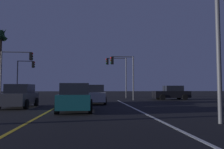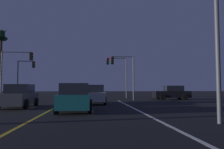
{
  "view_description": "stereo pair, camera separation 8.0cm",
  "coord_description": "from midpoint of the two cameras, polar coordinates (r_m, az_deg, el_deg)",
  "views": [
    {
      "loc": [
        2.61,
        1.89,
        1.43
      ],
      "look_at": [
        4.54,
        23.13,
        2.71
      ],
      "focal_mm": 35.8,
      "sensor_mm": 36.0,
      "label": 1
    },
    {
      "loc": [
        2.69,
        1.89,
        1.43
      ],
      "look_at": [
        4.54,
        23.13,
        2.71
      ],
      "focal_mm": 35.8,
      "sensor_mm": 36.0,
      "label": 2
    }
  ],
  "objects": [
    {
      "name": "car_crossing_side",
      "position": [
        28.04,
        14.89,
        -4.57
      ],
      "size": [
        4.3,
        2.02,
        1.7
      ],
      "rotation": [
        0.0,
        0.0,
        3.14
      ],
      "color": "black",
      "rests_on": "ground"
    },
    {
      "name": "lane_center_divider",
      "position": [
        9.2,
        -22.4,
        -12.1
      ],
      "size": [
        0.16,
        33.17,
        0.01
      ],
      "primitive_type": "cube",
      "color": "gold",
      "rests_on": "ground"
    },
    {
      "name": "traffic_light_far_left",
      "position": [
        32.64,
        -21.21,
        0.95
      ],
      "size": [
        2.38,
        0.36,
        5.14
      ],
      "color": "#4C4C51",
      "rests_on": "ground"
    },
    {
      "name": "car_lead_same_lane",
      "position": [
        13.7,
        -9.46,
        -5.94
      ],
      "size": [
        2.02,
        4.3,
        1.7
      ],
      "rotation": [
        0.0,
        0.0,
        1.57
      ],
      "color": "black",
      "rests_on": "ground"
    },
    {
      "name": "traffic_light_near_left",
      "position": [
        27.27,
        -23.26,
        2.48
      ],
      "size": [
        3.53,
        0.36,
        5.51
      ],
      "color": "#4C4C51",
      "rests_on": "ground"
    },
    {
      "name": "traffic_light_far_right",
      "position": [
        31.59,
        1.11,
        1.58
      ],
      "size": [
        2.97,
        0.36,
        5.68
      ],
      "rotation": [
        0.0,
        0.0,
        3.14
      ],
      "color": "#4C4C51",
      "rests_on": "ground"
    },
    {
      "name": "lane_edge_right",
      "position": [
        9.29,
        13.57,
        -12.18
      ],
      "size": [
        0.16,
        33.17,
        0.01
      ],
      "primitive_type": "cube",
      "color": "silver",
      "rests_on": "ground"
    },
    {
      "name": "car_oncoming",
      "position": [
        17.55,
        -22.73,
        -5.16
      ],
      "size": [
        2.02,
        4.3,
        1.7
      ],
      "rotation": [
        0.0,
        0.0,
        -1.57
      ],
      "color": "black",
      "rests_on": "ground"
    },
    {
      "name": "traffic_light_near_right",
      "position": [
        26.13,
        2.51,
        1.79
      ],
      "size": [
        2.8,
        0.36,
        5.13
      ],
      "rotation": [
        0.0,
        0.0,
        3.14
      ],
      "color": "#4C4C51",
      "rests_on": "ground"
    },
    {
      "name": "palm_tree_left_far",
      "position": [
        33.66,
        -26.63,
        7.54
      ],
      "size": [
        2.06,
        2.13,
        9.57
      ],
      "color": "#473826",
      "rests_on": "ground"
    },
    {
      "name": "car_ahead_far",
      "position": [
        20.21,
        -4.66,
        -5.16
      ],
      "size": [
        2.02,
        4.3,
        1.7
      ],
      "rotation": [
        0.0,
        0.0,
        1.57
      ],
      "color": "black",
      "rests_on": "ground"
    }
  ]
}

